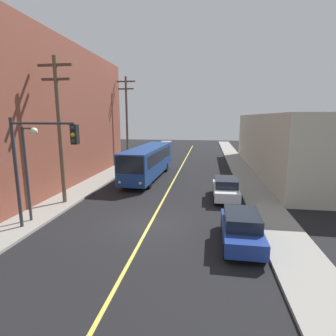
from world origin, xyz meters
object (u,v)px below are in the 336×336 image
(street_lamp_left, at_px, (29,160))
(parked_car_white, at_px, (226,188))
(utility_pole_mid, at_px, (127,117))
(city_bus, at_px, (149,160))
(traffic_signal_left_corner, at_px, (41,153))
(parked_car_blue, at_px, (241,228))
(utility_pole_near, at_px, (59,125))

(street_lamp_left, bearing_deg, parked_car_white, 29.26)
(utility_pole_mid, xyz_separation_m, street_lamp_left, (0.31, -20.05, -2.45))
(city_bus, bearing_deg, street_lamp_left, -107.77)
(utility_pole_mid, relative_size, traffic_signal_left_corner, 1.84)
(parked_car_blue, height_order, utility_pole_near, utility_pole_near)
(parked_car_blue, height_order, street_lamp_left, street_lamp_left)
(city_bus, distance_m, utility_pole_near, 10.85)
(traffic_signal_left_corner, bearing_deg, utility_pole_mid, 94.71)
(utility_pole_near, bearing_deg, city_bus, 65.73)
(city_bus, relative_size, parked_car_blue, 2.77)
(parked_car_white, bearing_deg, street_lamp_left, -150.74)
(parked_car_white, height_order, utility_pole_mid, utility_pole_mid)
(parked_car_blue, bearing_deg, parked_car_white, 92.16)
(parked_car_blue, relative_size, street_lamp_left, 0.80)
(city_bus, distance_m, traffic_signal_left_corner, 14.25)
(street_lamp_left, bearing_deg, utility_pole_mid, 90.90)
(parked_car_white, xyz_separation_m, utility_pole_mid, (-11.81, 13.60, 5.35))
(parked_car_white, bearing_deg, utility_pole_mid, 130.97)
(parked_car_blue, xyz_separation_m, traffic_signal_left_corner, (-10.36, 0.06, 3.46))
(traffic_signal_left_corner, height_order, street_lamp_left, traffic_signal_left_corner)
(parked_car_blue, relative_size, traffic_signal_left_corner, 0.74)
(utility_pole_mid, height_order, traffic_signal_left_corner, utility_pole_mid)
(city_bus, bearing_deg, traffic_signal_left_corner, -101.05)
(city_bus, distance_m, utility_pole_mid, 9.54)
(parked_car_white, height_order, traffic_signal_left_corner, traffic_signal_left_corner)
(city_bus, distance_m, street_lamp_left, 13.59)
(parked_car_white, relative_size, utility_pole_near, 0.44)
(city_bus, bearing_deg, parked_car_blue, -60.98)
(traffic_signal_left_corner, bearing_deg, street_lamp_left, 145.74)
(traffic_signal_left_corner, bearing_deg, utility_pole_near, 108.17)
(utility_pole_near, bearing_deg, parked_car_white, 14.02)
(utility_pole_near, xyz_separation_m, utility_pole_mid, (-0.25, 16.49, 0.55))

